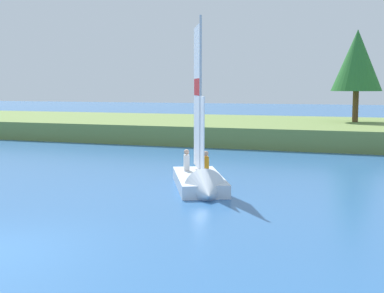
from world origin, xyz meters
name	(u,v)px	position (x,y,z in m)	size (l,w,h in m)	color
shore_bank	(257,129)	(0.00, 26.77, 0.60)	(80.00, 13.70, 1.20)	olive
shoreline_tree_left	(357,61)	(6.41, 27.73, 5.25)	(3.30, 3.30, 6.09)	brown
sailboat	(202,178)	(2.28, 7.74, 0.45)	(3.32, 4.81, 6.39)	silver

